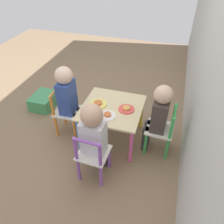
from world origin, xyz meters
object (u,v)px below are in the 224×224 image
Objects in this scene: child_back at (158,114)px; plate_back at (126,109)px; chair_orange at (66,112)px; chair_green at (162,131)px; child_right at (94,134)px; child_front at (68,96)px; plate_front at (98,104)px; kids_table at (112,112)px; storage_bin at (44,101)px; chair_purple at (93,156)px; plate_right at (108,115)px.

child_back is 0.31m from plate_back.
chair_green is at bearing -92.64° from chair_orange.
chair_orange is 0.69m from child_right.
plate_front is at bearing -88.55° from child_front.
plate_front is (-0.02, 0.31, -0.05)m from child_front.
kids_table is 1.73× the size of storage_bin.
plate_front is (-0.00, -0.15, 0.07)m from kids_table.
chair_green is 0.41m from plate_back.
chair_purple is 0.70× the size of child_back.
child_back is 4.84× the size of plate_back.
kids_table is 0.16m from plate_front.
child_right is 4.28× the size of plate_front.
chair_purple is 0.22m from child_right.
child_right is at bearing -133.82° from chair_orange.
chair_purple is at bearing -137.67° from chair_orange.
chair_green is 0.72m from child_right.
child_front is at bearing -87.68° from plate_back.
plate_back is at bearing 90.00° from kids_table.
chair_green is 1.54× the size of storage_bin.
storage_bin is (-0.32, -1.53, -0.18)m from chair_green.
chair_green is 1.57m from storage_bin.
plate_back is (-0.45, 0.16, -0.04)m from child_right.
child_front is (-0.43, -0.44, 0.01)m from child_right.
plate_front reaches higher than kids_table.
child_back is (0.02, 0.45, 0.09)m from kids_table.
plate_back is (-0.03, 0.66, 0.17)m from chair_orange.
child_front is (-0.49, -0.43, 0.22)m from chair_purple.
child_back is (-0.01, 0.97, 0.20)m from chair_orange.
plate_back is (-0.15, 0.15, 0.00)m from plate_right.
chair_purple is at bearing -17.96° from plate_back.
plate_back is (-0.02, 0.60, -0.05)m from child_front.
chair_orange is 1.03m from chair_green.
chair_green is at bearing -134.97° from chair_purple.
child_back reaches higher than plate_back.
plate_front is at bearing 70.63° from storage_bin.
plate_right is at bearing -73.97° from chair_green.
plate_front is at bearing -90.00° from plate_back.
chair_green is at bearing -138.47° from child_right.
kids_table is 0.52m from chair_green.
child_front reaches higher than child_right.
child_front is 5.19× the size of plate_right.
plate_right is 0.98× the size of plate_back.
chair_purple is (0.51, -0.02, -0.10)m from kids_table.
chair_purple is at bearing -3.17° from plate_right.
chair_orange is at bearing -38.49° from child_right.
chair_purple is at bearing 90.00° from child_right.
kids_table is at bearing -90.00° from child_back.
child_front is at bearing -86.94° from kids_table.
kids_table is 3.28× the size of plate_front.
chair_orange is 0.55m from plate_right.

